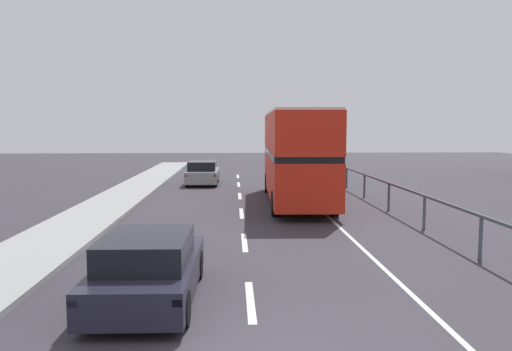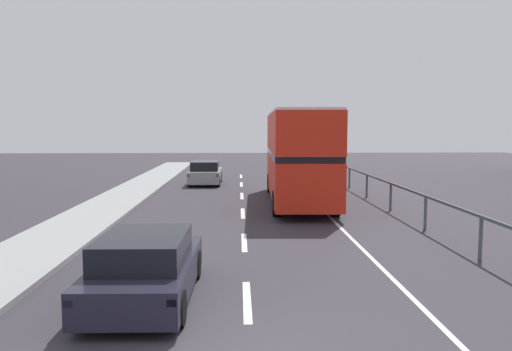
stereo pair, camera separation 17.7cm
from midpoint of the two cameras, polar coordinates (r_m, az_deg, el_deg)
The scene contains 5 objects.
lane_paint_markings at distance 16.13m, azimuth 6.31°, elevation -6.79°, with size 3.49×46.00×0.01m.
bridge_side_railing at distance 17.60m, azimuth 19.29°, elevation -2.87°, with size 0.10×42.00×1.18m.
double_decker_bus_red at distance 22.52m, azimuth 5.13°, elevation 2.46°, with size 2.85×10.12×4.16m.
hatchback_car_near at distance 10.23m, azimuth -12.12°, elevation -10.39°, with size 1.94×4.20×1.36m.
sedan_car_ahead at distance 30.16m, azimuth -5.69°, elevation 0.28°, with size 1.91×4.05×1.42m.
Camera 2 is at (-0.16, -7.22, 3.45)m, focal length 34.62 mm.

